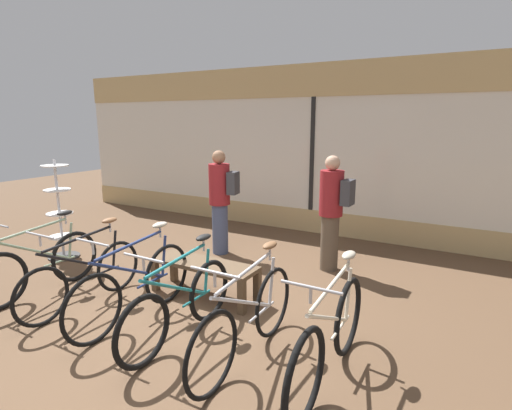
{
  "coord_description": "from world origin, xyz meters",
  "views": [
    {
      "loc": [
        2.84,
        -3.06,
        2.19
      ],
      "look_at": [
        0.0,
        1.95,
        0.95
      ],
      "focal_mm": 28.0,
      "sensor_mm": 36.0,
      "label": 1
    }
  ],
  "objects_px": {
    "bicycle_far_left": "(41,265)",
    "accessory_rack": "(60,218)",
    "bicycle_center_left": "(135,286)",
    "bicycle_far_right": "(330,338)",
    "bicycle_center_right": "(180,305)",
    "customer_by_window": "(221,199)",
    "bicycle_left": "(84,276)",
    "customer_near_rack": "(332,210)",
    "display_bench": "(204,268)",
    "bicycle_right": "(247,319)"
  },
  "relations": [
    {
      "from": "bicycle_center_left",
      "to": "display_bench",
      "type": "height_order",
      "value": "bicycle_center_left"
    },
    {
      "from": "bicycle_left",
      "to": "customer_near_rack",
      "type": "height_order",
      "value": "customer_near_rack"
    },
    {
      "from": "bicycle_far_right",
      "to": "bicycle_far_left",
      "type": "bearing_deg",
      "value": -178.09
    },
    {
      "from": "bicycle_right",
      "to": "display_bench",
      "type": "distance_m",
      "value": 1.48
    },
    {
      "from": "bicycle_far_left",
      "to": "bicycle_center_right",
      "type": "distance_m",
      "value": 2.26
    },
    {
      "from": "customer_by_window",
      "to": "bicycle_center_left",
      "type": "bearing_deg",
      "value": -78.73
    },
    {
      "from": "bicycle_center_right",
      "to": "display_bench",
      "type": "bearing_deg",
      "value": 113.57
    },
    {
      "from": "bicycle_far_right",
      "to": "bicycle_center_right",
      "type": "bearing_deg",
      "value": -176.21
    },
    {
      "from": "customer_near_rack",
      "to": "bicycle_right",
      "type": "bearing_deg",
      "value": -87.74
    },
    {
      "from": "bicycle_center_left",
      "to": "bicycle_center_right",
      "type": "xyz_separation_m",
      "value": [
        0.7,
        -0.07,
        -0.03
      ]
    },
    {
      "from": "bicycle_left",
      "to": "bicycle_center_right",
      "type": "height_order",
      "value": "bicycle_center_right"
    },
    {
      "from": "bicycle_left",
      "to": "bicycle_right",
      "type": "relative_size",
      "value": 0.96
    },
    {
      "from": "bicycle_far_left",
      "to": "bicycle_center_right",
      "type": "height_order",
      "value": "bicycle_far_left"
    },
    {
      "from": "display_bench",
      "to": "customer_by_window",
      "type": "bearing_deg",
      "value": 117.14
    },
    {
      "from": "bicycle_left",
      "to": "bicycle_center_left",
      "type": "xyz_separation_m",
      "value": [
        0.79,
        0.04,
        0.03
      ]
    },
    {
      "from": "bicycle_far_left",
      "to": "customer_by_window",
      "type": "height_order",
      "value": "customer_by_window"
    },
    {
      "from": "bicycle_right",
      "to": "bicycle_left",
      "type": "bearing_deg",
      "value": -179.86
    },
    {
      "from": "customer_near_rack",
      "to": "customer_by_window",
      "type": "relative_size",
      "value": 0.99
    },
    {
      "from": "bicycle_far_left",
      "to": "display_bench",
      "type": "xyz_separation_m",
      "value": [
        1.84,
        0.97,
        -0.02
      ]
    },
    {
      "from": "bicycle_right",
      "to": "display_bench",
      "type": "relative_size",
      "value": 1.27
    },
    {
      "from": "bicycle_center_left",
      "to": "customer_by_window",
      "type": "relative_size",
      "value": 1.05
    },
    {
      "from": "accessory_rack",
      "to": "customer_near_rack",
      "type": "xyz_separation_m",
      "value": [
        3.93,
        1.61,
        0.26
      ]
    },
    {
      "from": "bicycle_far_right",
      "to": "customer_by_window",
      "type": "distance_m",
      "value": 3.59
    },
    {
      "from": "bicycle_center_left",
      "to": "bicycle_far_right",
      "type": "bearing_deg",
      "value": 0.82
    },
    {
      "from": "bicycle_far_left",
      "to": "bicycle_far_right",
      "type": "bearing_deg",
      "value": 1.91
    },
    {
      "from": "bicycle_center_left",
      "to": "bicycle_right",
      "type": "relative_size",
      "value": 1.01
    },
    {
      "from": "accessory_rack",
      "to": "customer_by_window",
      "type": "bearing_deg",
      "value": 34.37
    },
    {
      "from": "bicycle_left",
      "to": "accessory_rack",
      "type": "distance_m",
      "value": 2.04
    },
    {
      "from": "bicycle_far_left",
      "to": "bicycle_left",
      "type": "distance_m",
      "value": 0.77
    },
    {
      "from": "customer_by_window",
      "to": "display_bench",
      "type": "bearing_deg",
      "value": -62.86
    },
    {
      "from": "customer_near_rack",
      "to": "display_bench",
      "type": "bearing_deg",
      "value": -122.95
    },
    {
      "from": "bicycle_center_left",
      "to": "bicycle_left",
      "type": "bearing_deg",
      "value": -176.96
    },
    {
      "from": "bicycle_center_right",
      "to": "accessory_rack",
      "type": "distance_m",
      "value": 3.43
    },
    {
      "from": "bicycle_left",
      "to": "bicycle_right",
      "type": "bearing_deg",
      "value": 0.14
    },
    {
      "from": "customer_near_rack",
      "to": "customer_by_window",
      "type": "xyz_separation_m",
      "value": [
        -1.83,
        -0.17,
        0.01
      ]
    },
    {
      "from": "bicycle_center_right",
      "to": "bicycle_right",
      "type": "distance_m",
      "value": 0.76
    },
    {
      "from": "bicycle_right",
      "to": "customer_by_window",
      "type": "relative_size",
      "value": 1.04
    },
    {
      "from": "bicycle_center_right",
      "to": "bicycle_right",
      "type": "xyz_separation_m",
      "value": [
        0.76,
        0.03,
        0.03
      ]
    },
    {
      "from": "bicycle_center_right",
      "to": "customer_by_window",
      "type": "relative_size",
      "value": 0.99
    },
    {
      "from": "bicycle_far_left",
      "to": "bicycle_center_left",
      "type": "relative_size",
      "value": 0.95
    },
    {
      "from": "bicycle_far_right",
      "to": "display_bench",
      "type": "relative_size",
      "value": 1.28
    },
    {
      "from": "bicycle_center_right",
      "to": "bicycle_far_right",
      "type": "height_order",
      "value": "bicycle_far_right"
    },
    {
      "from": "display_bench",
      "to": "customer_by_window",
      "type": "distance_m",
      "value": 1.75
    },
    {
      "from": "bicycle_far_left",
      "to": "bicycle_right",
      "type": "relative_size",
      "value": 0.95
    },
    {
      "from": "bicycle_far_left",
      "to": "accessory_rack",
      "type": "distance_m",
      "value": 1.46
    },
    {
      "from": "bicycle_center_left",
      "to": "customer_near_rack",
      "type": "xyz_separation_m",
      "value": [
        1.36,
        2.52,
        0.51
      ]
    },
    {
      "from": "bicycle_left",
      "to": "customer_by_window",
      "type": "distance_m",
      "value": 2.47
    },
    {
      "from": "bicycle_right",
      "to": "bicycle_far_right",
      "type": "relative_size",
      "value": 1.0
    },
    {
      "from": "bicycle_far_right",
      "to": "customer_near_rack",
      "type": "distance_m",
      "value": 2.69
    },
    {
      "from": "display_bench",
      "to": "bicycle_far_right",
      "type": "bearing_deg",
      "value": -23.53
    }
  ]
}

